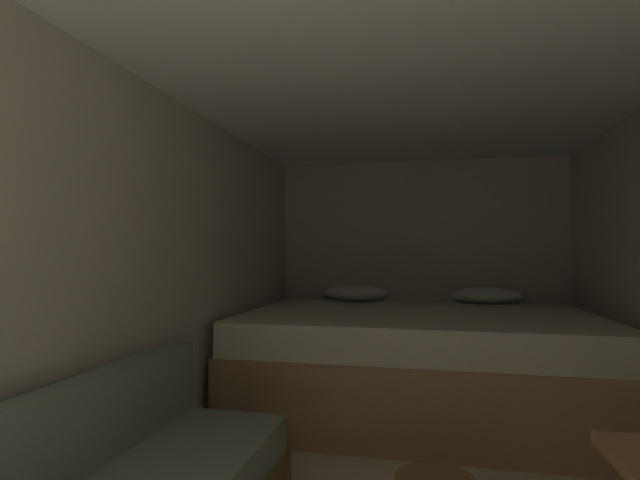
{
  "coord_description": "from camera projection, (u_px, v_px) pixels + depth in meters",
  "views": [
    {
      "loc": [
        0.06,
        -0.22,
        1.18
      ],
      "look_at": [
        -0.59,
        2.71,
        1.26
      ],
      "focal_mm": 26.74,
      "sensor_mm": 36.0,
      "label": 1
    }
  ],
  "objects": [
    {
      "name": "ceiling_slab",
      "position": [
        411.0,
        56.0,
        2.17
      ],
      "size": [
        2.75,
        4.85,
        0.05
      ],
      "primitive_type": "cube",
      "color": "white",
      "rests_on": "wall_left"
    },
    {
      "name": "wall_left",
      "position": [
        144.0,
        282.0,
        2.44
      ],
      "size": [
        0.05,
        4.85,
        2.05
      ],
      "primitive_type": "cube",
      "color": "beige",
      "rests_on": "ground"
    },
    {
      "name": "wall_back",
      "position": [
        420.0,
        269.0,
        4.53
      ],
      "size": [
        2.75,
        0.05,
        2.05
      ],
      "primitive_type": "cube",
      "color": "beige",
      "rests_on": "ground"
    },
    {
      "name": "bed",
      "position": [
        418.0,
        360.0,
        3.58
      ],
      "size": [
        2.53,
        1.8,
        0.88
      ],
      "color": "tan",
      "rests_on": "ground"
    }
  ]
}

